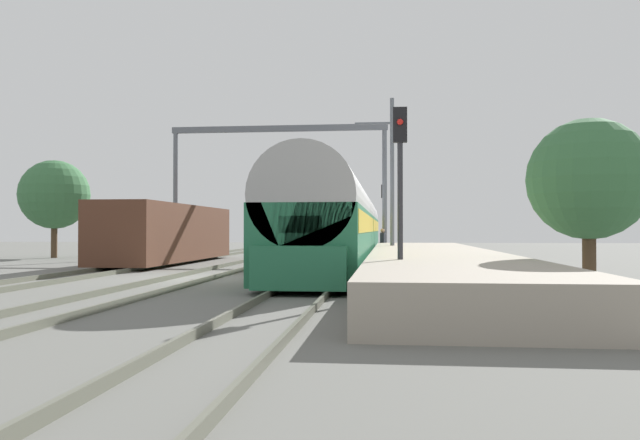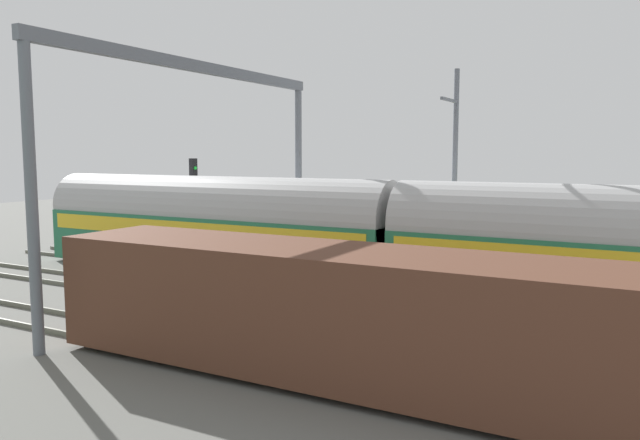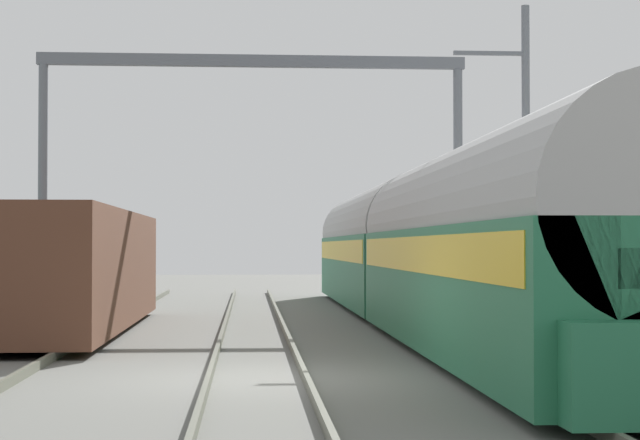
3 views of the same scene
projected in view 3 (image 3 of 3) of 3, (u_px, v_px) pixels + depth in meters
The scene contains 9 objects.
ground at pixel (257, 379), 16.30m from camera, with size 120.00×120.00×0.00m, color slate.
track_west at pixel (257, 374), 16.30m from camera, with size 1.52×60.00×0.16m.
track_east at pixel (533, 371), 16.59m from camera, with size 1.52×60.00×0.16m.
passenger_train at pixel (421, 249), 27.35m from camera, with size 2.93×32.85×3.82m.
freight_car at pixel (73, 270), 25.20m from camera, with size 2.80×13.00×2.70m.
person_crossing at pixel (457, 279), 32.27m from camera, with size 0.30×0.43×1.73m.
railway_signal_far at pixel (426, 219), 38.22m from camera, with size 0.36×0.30×4.69m.
catenary_gantry at pixel (253, 127), 32.33m from camera, with size 13.00×0.28×7.86m.
catenary_pole_east_mid at pixel (524, 161), 26.23m from camera, with size 1.90×0.20×8.00m.
Camera 3 is at (-0.13, -16.38, 2.03)m, focal length 59.73 mm.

